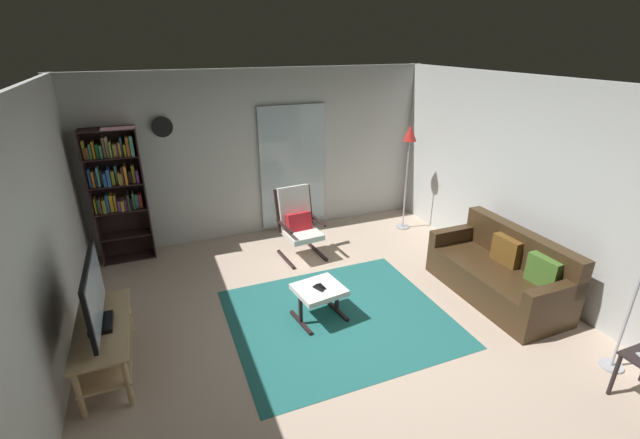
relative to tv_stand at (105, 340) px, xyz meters
The scene contains 16 objects.
ground_plane 2.36m from the tv_stand, ahead, with size 7.02×7.02×0.00m, color #BFA791.
wall_back 3.64m from the tv_stand, 48.64° to the left, with size 5.60×0.06×2.60m, color silver.
wall_left 1.07m from the tv_stand, 145.22° to the right, with size 0.06×6.00×2.60m, color silver.
wall_right 5.12m from the tv_stand, ahead, with size 0.06×6.00×2.60m, color silver.
glass_door_panel 3.86m from the tv_stand, 42.70° to the left, with size 1.10×0.01×2.00m, color silver.
area_rug 2.44m from the tv_stand, ahead, with size 2.43×2.15×0.01m, color #226460.
tv_stand is the anchor object (origin of this frame).
television 0.50m from the tv_stand, 80.04° to the right, with size 0.20×1.03×0.67m.
bookshelf_near_tv 2.54m from the tv_stand, 86.08° to the left, with size 0.70×0.30×1.91m.
leather_sofa 4.49m from the tv_stand, ahead, with size 0.80×1.75×0.84m.
lounge_armchair 2.98m from the tv_stand, 32.18° to the left, with size 0.62×0.70×1.02m.
ottoman 2.20m from the tv_stand, ahead, with size 0.58×0.55×0.41m.
tv_remote 2.18m from the tv_stand, ahead, with size 0.04×0.14×0.02m, color black.
cell_phone 2.22m from the tv_stand, ahead, with size 0.07×0.14×0.01m, color black.
floor_lamp_by_shelf 4.98m from the tv_stand, 22.26° to the left, with size 0.22×0.22×1.75m.
wall_clock 3.10m from the tv_stand, 71.27° to the left, with size 0.29×0.03×0.29m.
Camera 1 is at (-1.66, -3.57, 2.99)m, focal length 23.95 mm.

